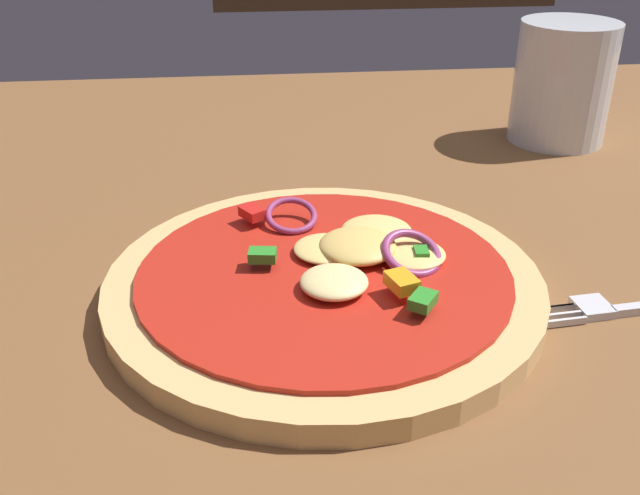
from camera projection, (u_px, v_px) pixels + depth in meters
dining_table at (369, 353)px, 0.38m from camera, size 1.18×1.02×0.04m
pizza at (327, 281)px, 0.40m from camera, size 0.24×0.24×0.03m
beer_glass at (562, 85)px, 0.61m from camera, size 0.08×0.08×0.10m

